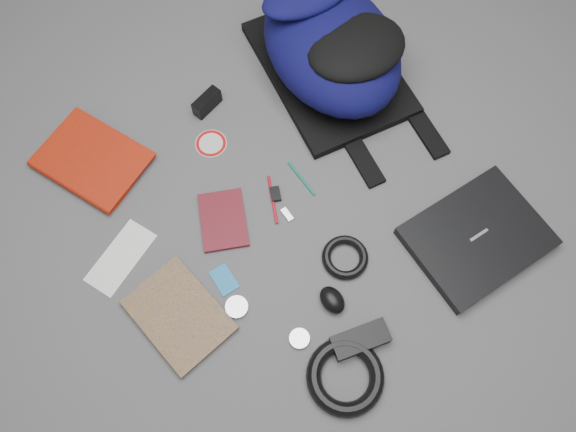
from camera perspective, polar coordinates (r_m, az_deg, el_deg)
ground at (r=1.46m, az=0.00°, el=-0.30°), size 4.00×4.00×0.00m
backpack at (r=1.61m, az=4.44°, el=16.89°), size 0.45×0.59×0.22m
laptop at (r=1.50m, az=18.64°, el=-2.06°), size 0.34×0.27×0.03m
textbook_red at (r=1.59m, az=-21.50°, el=2.52°), size 0.30×0.34×0.03m
comic_book at (r=1.40m, az=-13.87°, el=-12.14°), size 0.21×0.27×0.02m
envelope at (r=1.48m, az=-16.63°, el=-4.07°), size 0.21×0.16×0.00m
dvd_case at (r=1.46m, az=-6.60°, el=-0.41°), size 0.17×0.20×0.01m
compact_camera at (r=1.62m, az=-8.23°, el=11.34°), size 0.09×0.05×0.05m
sticker_disc at (r=1.57m, az=-7.82°, el=7.30°), size 0.10×0.10×0.00m
pen_teal at (r=1.50m, az=1.38°, el=3.81°), size 0.01×0.12×0.01m
pen_red at (r=1.48m, az=-1.57°, el=1.68°), size 0.06×0.13×0.01m
id_badge at (r=1.41m, az=-6.51°, el=-6.45°), size 0.05×0.08×0.00m
usb_black at (r=1.46m, az=-5.40°, el=-0.72°), size 0.04×0.06×0.01m
usb_silver at (r=1.46m, az=-0.10°, el=0.15°), size 0.02×0.04×0.01m
key_fob at (r=1.48m, az=-1.29°, el=2.24°), size 0.04×0.05×0.01m
mouse at (r=1.38m, az=4.51°, el=-8.50°), size 0.05×0.07×0.04m
headphone_left at (r=1.39m, az=-5.23°, el=-9.21°), size 0.07×0.07×0.01m
headphone_right at (r=1.37m, az=1.16°, el=-12.34°), size 0.05×0.05×0.01m
cable_coil at (r=1.42m, az=5.82°, el=-4.20°), size 0.14×0.14×0.02m
power_brick at (r=1.37m, az=7.34°, el=-12.35°), size 0.15×0.09×0.03m
power_cord_coil at (r=1.35m, az=5.84°, el=-15.91°), size 0.20×0.20×0.04m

